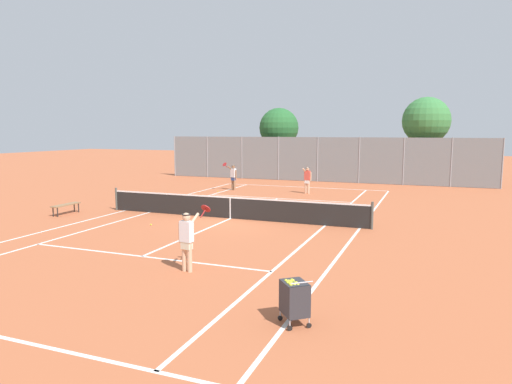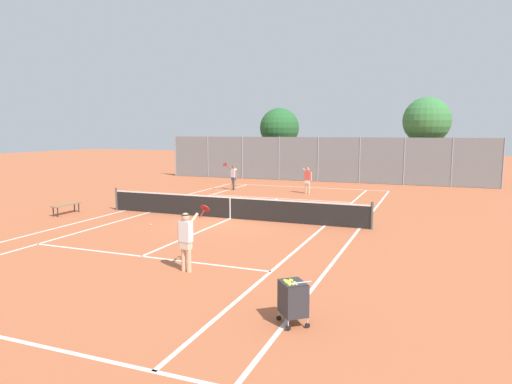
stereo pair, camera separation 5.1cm
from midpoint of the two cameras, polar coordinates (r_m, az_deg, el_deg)
name	(u,v)px [view 1 (the left image)]	position (r m, az deg, el deg)	size (l,w,h in m)	color
ground_plane	(230,219)	(19.68, -3.30, -3.34)	(120.00, 120.00, 0.00)	#B25B38
court_line_markings	(230,219)	(19.68, -3.30, -3.33)	(11.10, 23.90, 0.01)	silver
tennis_net	(230,207)	(19.59, -3.31, -1.88)	(12.00, 0.10, 1.07)	#474C47
ball_cart	(294,298)	(9.10, 4.67, -13.04)	(0.75, 0.78, 0.96)	#2D2D33
player_near_side	(187,238)	(12.33, -8.73, -5.66)	(0.75, 0.72, 1.77)	#D8A884
player_far_left	(233,176)	(29.05, -2.92, 2.06)	(0.83, 0.69, 1.77)	#936B4C
player_far_right	(307,179)	(27.54, 6.38, 1.68)	(0.47, 0.47, 1.60)	#D8A884
loose_tennis_ball_0	(218,191)	(28.37, -4.85, 0.09)	(0.07, 0.07, 0.07)	#D1DB33
loose_tennis_ball_1	(151,225)	(18.74, -13.07, -3.99)	(0.07, 0.07, 0.07)	#D1DB33
courtside_bench	(66,205)	(22.33, -22.73, -1.55)	(0.36, 1.50, 0.47)	olive
back_fence	(317,159)	(34.23, 7.64, 4.07)	(24.52, 0.08, 3.32)	gray
tree_behind_left	(279,129)	(37.89, 2.86, 7.86)	(3.22, 3.22, 5.62)	brown
tree_behind_right	(426,122)	(35.12, 20.41, 8.21)	(3.36, 3.36, 6.16)	brown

